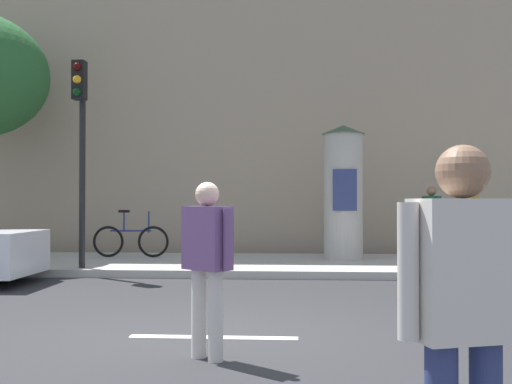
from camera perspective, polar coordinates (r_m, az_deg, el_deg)
name	(u,v)px	position (r m, az deg, el deg)	size (l,w,h in m)	color
ground_plane	(213,337)	(6.92, -3.85, -12.91)	(80.00, 80.00, 0.00)	#2B2B2D
sidewalk_curb	(258,264)	(13.80, 0.14, -6.52)	(36.00, 4.00, 0.15)	#B2ADA3
lane_markings	(213,337)	(6.92, -3.85, -12.88)	(25.80, 0.16, 0.01)	silver
building_backdrop	(269,72)	(19.11, 1.17, 10.72)	(36.00, 5.00, 10.53)	tan
traffic_light	(80,128)	(12.74, -15.50, 5.55)	(0.24, 0.45, 3.99)	black
poster_column	(343,191)	(14.27, 7.86, 0.07)	(0.96, 0.96, 2.99)	#B2ADA3
pedestrian_with_bag	(463,308)	(2.89, 18.14, -9.87)	(0.58, 0.36, 1.69)	navy
pedestrian_in_light_jacket	(207,255)	(5.86, -4.41, -5.69)	(0.51, 0.46, 1.63)	silver
pedestrian_near_pole	(474,218)	(12.97, 18.98, -2.24)	(0.47, 0.55, 1.63)	maroon
pedestrian_tallest	(432,216)	(15.06, 15.50, -2.08)	(0.39, 0.56, 1.64)	#724C84
bicycle_leaning	(131,240)	(14.94, -11.20, -4.28)	(1.77, 0.11, 1.09)	black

